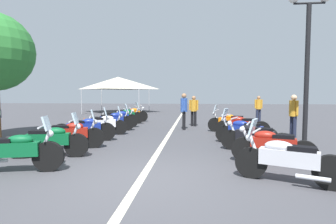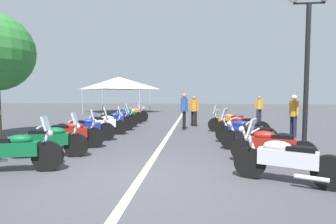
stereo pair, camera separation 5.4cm
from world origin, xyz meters
name	(u,v)px [view 1 (the left image)]	position (x,y,z in m)	size (l,w,h in m)	color
ground_plane	(141,179)	(0.00, 0.00, 0.00)	(80.00, 80.00, 0.00)	#424247
lane_centre_stripe	(169,134)	(6.07, 0.00, 0.00)	(23.74, 0.16, 0.01)	beige
motorcycle_left_row_0	(13,151)	(0.18, 2.81, 0.47)	(0.80, 2.11, 1.22)	black
motorcycle_left_row_1	(50,140)	(1.56, 2.76, 0.46)	(0.72, 2.05, 1.21)	black
motorcycle_left_row_2	(70,134)	(2.68, 2.76, 0.47)	(0.92, 2.07, 1.21)	black
motorcycle_left_row_3	(85,128)	(4.00, 2.82, 0.47)	(0.90, 2.12, 1.22)	black
motorcycle_left_row_4	(104,124)	(5.52, 2.66, 0.46)	(0.79, 1.93, 1.19)	black
motorcycle_left_row_5	(112,121)	(6.65, 2.65, 0.48)	(0.98, 1.92, 1.23)	black
motorcycle_left_row_6	(119,118)	(7.94, 2.74, 0.46)	(0.88, 1.95, 1.01)	black
motorcycle_left_row_7	(125,116)	(9.46, 2.83, 0.48)	(1.08, 2.06, 1.22)	black
motorcycle_left_row_8	(132,114)	(10.66, 2.72, 0.46)	(0.94, 1.92, 1.01)	black
motorcycle_right_row_0	(287,159)	(0.05, -2.79, 0.46)	(1.02, 1.88, 1.20)	black
motorcycle_right_row_1	(272,146)	(1.47, -2.92, 0.45)	(0.88, 1.93, 0.99)	black
motorcycle_right_row_2	(254,137)	(2.79, -2.78, 0.45)	(1.03, 1.90, 0.98)	black
motorcycle_right_row_3	(245,131)	(4.01, -2.73, 0.46)	(1.05, 1.94, 1.19)	black
motorcycle_right_row_4	(242,126)	(5.35, -2.87, 0.46)	(0.83, 2.02, 1.01)	black
motorcycle_right_row_5	(231,122)	(6.78, -2.66, 0.46)	(0.91, 2.08, 1.20)	black
street_lamp_twin_globe	(308,42)	(3.45, -4.44, 3.25)	(0.32, 1.22, 4.74)	black
traffic_cone_0	(84,124)	(6.84, 4.06, 0.29)	(0.36, 0.36, 0.61)	orange
traffic_cone_1	(90,124)	(7.00, 3.84, 0.29)	(0.36, 0.36, 0.61)	orange
bystander_0	(294,112)	(5.71, -4.89, 0.97)	(0.51, 0.32, 1.66)	#1E2338
bystander_1	(259,107)	(11.36, -4.87, 0.91)	(0.32, 0.50, 1.56)	#1E2338
bystander_2	(194,109)	(8.89, -1.01, 0.92)	(0.32, 0.48, 1.58)	black
bystander_3	(184,108)	(7.46, -0.56, 1.01)	(0.53, 0.32, 1.71)	black
event_tent	(118,83)	(18.60, 5.82, 2.65)	(5.36, 5.36, 3.20)	beige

